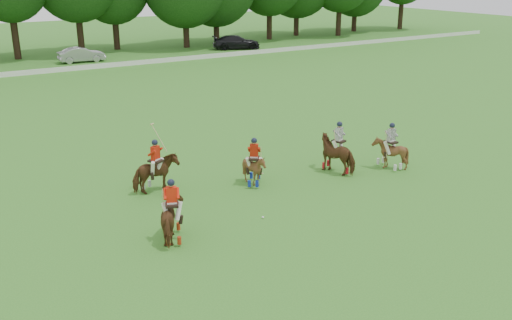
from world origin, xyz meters
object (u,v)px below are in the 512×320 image
polo_red_b (157,174)px  polo_stripe_b (390,152)px  polo_red_a (173,218)px  polo_ball (263,217)px  polo_stripe_a (338,153)px  car_mid (81,55)px  polo_red_c (254,168)px  car_right (236,42)px

polo_red_b → polo_stripe_b: bearing=-15.6°
polo_red_a → polo_red_b: (1.23, 4.41, 0.03)m
polo_ball → polo_stripe_a: bearing=24.1°
polo_stripe_b → polo_ball: size_ratio=24.74×
polo_stripe_a → polo_stripe_b: bearing=-21.8°
polo_red_a → car_mid: bearing=78.6°
polo_red_c → car_mid: bearing=85.4°
polo_red_c → polo_red_a: bearing=-149.7°
polo_red_b → polo_red_c: polo_red_b is taller
polo_stripe_b → polo_ball: (-8.19, -1.64, -0.75)m
polo_red_a → polo_ball: (3.62, -0.19, -0.77)m
polo_red_a → polo_stripe_b: (11.81, 1.46, -0.02)m
car_right → polo_stripe_b: bearing=179.9°
polo_red_c → polo_stripe_b: 6.77m
polo_ball → polo_red_c: bearing=63.6°
car_right → polo_red_a: 48.25m
polo_stripe_b → polo_ball: 8.38m
polo_red_c → polo_red_b: bearing=161.2°
polo_red_b → polo_ball: 5.25m
polo_stripe_b → polo_red_b: bearing=164.4°
polo_red_b → polo_ball: polo_red_b is taller
car_right → polo_ball: (-22.39, -40.83, -0.74)m
polo_red_a → polo_red_c: 6.05m
polo_red_b → polo_red_c: (4.00, -1.36, -0.09)m
polo_red_b → polo_stripe_a: bearing=-13.7°
polo_red_c → polo_stripe_a: size_ratio=0.89×
car_mid → polo_red_b: bearing=171.7°
car_right → polo_stripe_a: size_ratio=2.24×
polo_red_b → polo_stripe_b: size_ratio=1.30×
polo_red_b → polo_stripe_a: size_ratio=1.20×
car_right → polo_ball: bearing=171.1°
polo_red_a → polo_ball: size_ratio=25.15×
car_mid → polo_ball: 41.09m
polo_stripe_a → car_right: bearing=66.5°
car_mid → polo_stripe_a: bearing=-175.5°
polo_red_b → polo_ball: size_ratio=32.05×
polo_red_b → polo_red_c: bearing=-18.8°
car_mid → polo_stripe_b: polo_stripe_b is taller
car_mid → car_right: size_ratio=0.83×
polo_red_a → polo_stripe_b: bearing=7.0°
polo_stripe_b → car_right: bearing=70.1°
car_right → polo_stripe_b: 41.68m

